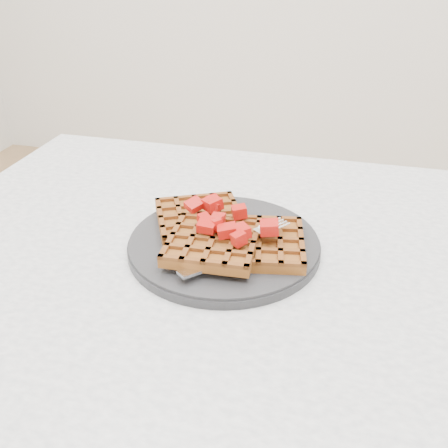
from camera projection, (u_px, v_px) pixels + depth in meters
The scene contains 5 objects.
table at pixel (314, 346), 0.69m from camera, with size 1.20×0.80×0.75m.
plate at pixel (224, 244), 0.69m from camera, with size 0.26×0.26×0.02m, color #232426.
waffles at pixel (223, 233), 0.68m from camera, with size 0.24×0.21×0.03m.
strawberry_pile at pixel (224, 215), 0.67m from camera, with size 0.15×0.15×0.02m, color #960000, non-canonical shape.
fork at pixel (243, 251), 0.64m from camera, with size 0.02×0.18×0.02m, color silver, non-canonical shape.
Camera 1 is at (0.01, -0.53, 1.13)m, focal length 40.00 mm.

